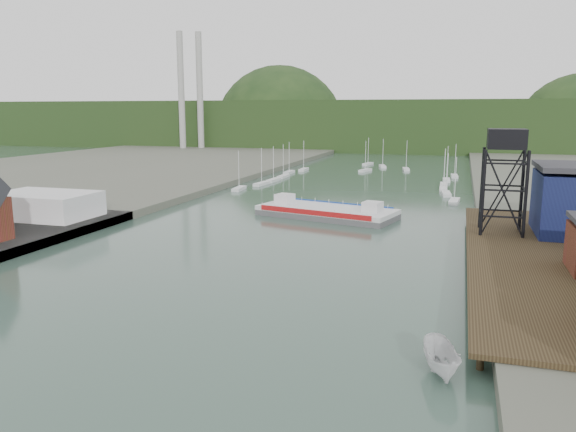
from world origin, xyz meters
The scene contains 9 objects.
ground centered at (0.00, 0.00, 0.00)m, with size 600.00×600.00×0.00m, color #2D4638.
east_pier centered at (37.00, 45.00, 1.90)m, with size 14.00×70.00×2.45m.
white_shed centered at (-44.00, 50.00, 3.85)m, with size 18.00×12.00×4.50m, color silver.
lift_tower centered at (35.00, 58.00, 15.65)m, with size 6.50×6.50×16.00m.
marina_sailboats centered at (0.08, 138.46, 0.35)m, with size 57.71×92.65×0.90m.
smokestacks centered at (-106.00, 232.50, 30.00)m, with size 11.20×8.20×60.00m.
distant_hills centered at (-3.98, 301.35, 10.38)m, with size 500.00×120.00×80.00m.
chain_ferry centered at (3.55, 73.42, 1.12)m, with size 28.89×17.05×3.90m.
motorboat centered at (28.01, 10.02, 1.29)m, with size 2.51×6.68×2.58m, color silver.
Camera 1 is at (28.63, -33.59, 20.90)m, focal length 35.00 mm.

